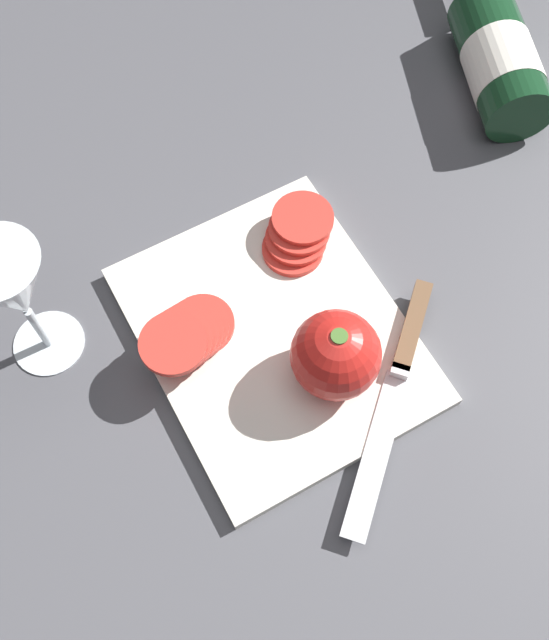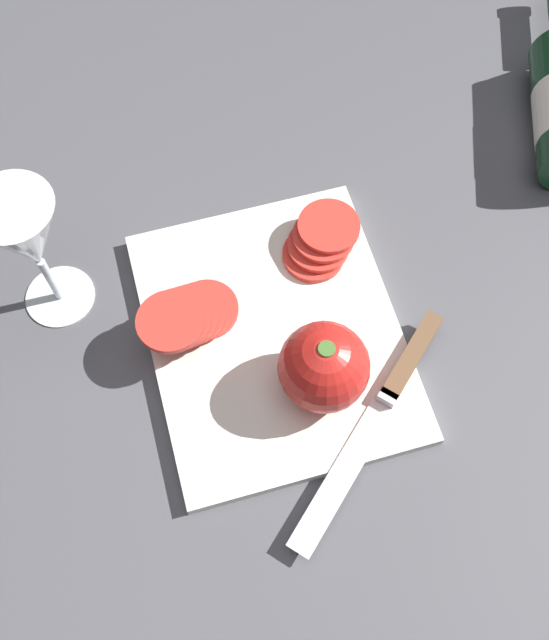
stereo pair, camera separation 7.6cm
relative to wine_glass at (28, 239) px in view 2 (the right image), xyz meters
name	(u,v)px [view 2 (the right image)]	position (x,y,z in m)	size (l,w,h in m)	color
ground_plane	(254,364)	(-0.13, -0.18, -0.12)	(3.00, 3.00, 0.00)	#4C4C51
cutting_board	(274,335)	(-0.11, -0.21, -0.11)	(0.31, 0.26, 0.01)	silver
wine_glass	(28,239)	(0.00, 0.00, 0.00)	(0.08, 0.08, 0.18)	silver
whole_tomato	(324,367)	(-0.18, -0.24, -0.06)	(0.09, 0.09, 0.09)	red
knife	(395,384)	(-0.20, -0.31, -0.10)	(0.21, 0.22, 0.01)	silver
tomato_slice_stack_near	(189,315)	(-0.08, -0.13, -0.08)	(0.09, 0.11, 0.05)	red
tomato_slice_stack_far	(321,241)	(-0.03, -0.29, -0.09)	(0.09, 0.09, 0.03)	red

